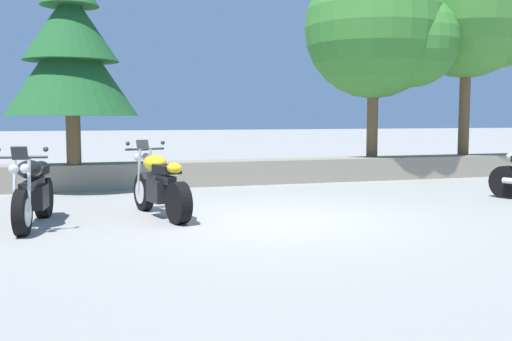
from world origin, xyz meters
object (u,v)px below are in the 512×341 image
object	(u,v)px
leafy_tree_mid_right	(476,13)
motorcycle_black_near_left	(33,192)
leafy_tree_mid_left	(382,31)
pine_tree_far_left	(71,51)
motorcycle_yellow_centre	(159,186)

from	to	relation	value
leafy_tree_mid_right	motorcycle_black_near_left	bearing A→B (deg)	-158.16
motorcycle_black_near_left	leafy_tree_mid_right	distance (m)	12.06
leafy_tree_mid_right	leafy_tree_mid_left	bearing A→B (deg)	178.45
pine_tree_far_left	leafy_tree_mid_left	bearing A→B (deg)	2.72
motorcycle_yellow_centre	pine_tree_far_left	world-z (taller)	pine_tree_far_left
pine_tree_far_left	leafy_tree_mid_right	distance (m)	10.17
motorcycle_black_near_left	leafy_tree_mid_right	world-z (taller)	leafy_tree_mid_right
motorcycle_yellow_centre	motorcycle_black_near_left	bearing A→B (deg)	-171.37
leafy_tree_mid_left	motorcycle_yellow_centre	bearing A→B (deg)	-146.49
motorcycle_black_near_left	motorcycle_yellow_centre	distance (m)	1.86
leafy_tree_mid_left	leafy_tree_mid_right	bearing A→B (deg)	-1.55
motorcycle_black_near_left	leafy_tree_mid_left	world-z (taller)	leafy_tree_mid_left
leafy_tree_mid_left	motorcycle_black_near_left	bearing A→B (deg)	-151.43
motorcycle_yellow_centre	pine_tree_far_left	distance (m)	4.61
motorcycle_black_near_left	leafy_tree_mid_left	distance (m)	9.61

